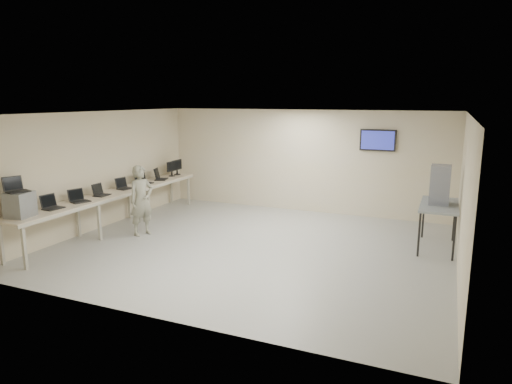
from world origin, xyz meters
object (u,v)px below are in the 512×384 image
at_px(workbench, 115,195).
at_px(equipment_box, 20,205).
at_px(soldier, 141,200).
at_px(side_table, 439,207).

relative_size(workbench, equipment_box, 12.64).
distance_m(soldier, side_table, 6.49).
xyz_separation_m(soldier, side_table, (6.29, 1.60, 0.07)).
xyz_separation_m(workbench, side_table, (7.19, 1.43, 0.05)).
relative_size(equipment_box, side_table, 0.30).
relative_size(soldier, side_table, 1.02).
bearing_deg(workbench, equipment_box, -91.40).
distance_m(workbench, side_table, 7.33).
bearing_deg(side_table, soldier, -165.70).
height_order(soldier, side_table, soldier).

